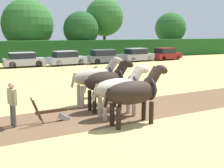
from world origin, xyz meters
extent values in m
plane|color=tan|center=(0.00, 0.00, 0.00)|extent=(240.00, 240.00, 0.00)
cube|color=brown|center=(-4.96, 1.48, 0.00)|extent=(29.11, 5.43, 0.01)
cube|color=#1E511E|center=(0.00, 26.93, 1.25)|extent=(62.09, 1.96, 2.50)
cylinder|color=brown|center=(-0.16, 31.38, 1.31)|extent=(0.44, 0.44, 2.62)
sphere|color=#2D6628|center=(-0.16, 31.38, 4.55)|extent=(6.99, 6.99, 6.99)
cylinder|color=brown|center=(6.68, 28.97, 1.30)|extent=(0.44, 0.44, 2.59)
sphere|color=#1E4C1E|center=(6.68, 28.97, 3.95)|extent=(4.93, 4.93, 4.93)
cylinder|color=#4C3823|center=(10.95, 30.82, 2.11)|extent=(0.44, 0.44, 4.22)
sphere|color=#2D6628|center=(10.95, 30.82, 5.78)|extent=(5.68, 5.68, 5.68)
cylinder|color=brown|center=(22.61, 30.36, 1.41)|extent=(0.44, 0.44, 2.81)
sphere|color=#235623|center=(22.61, 30.36, 4.21)|extent=(5.09, 5.09, 5.09)
ellipsoid|color=black|center=(-0.50, 0.06, 1.26)|extent=(2.30, 1.10, 0.89)
cylinder|color=black|center=(0.20, 0.37, 0.43)|extent=(0.18, 0.18, 0.86)
cylinder|color=black|center=(0.24, -0.15, 0.43)|extent=(0.18, 0.18, 0.86)
cylinder|color=black|center=(-1.25, 0.26, 0.43)|extent=(0.18, 0.18, 0.86)
cylinder|color=black|center=(-1.21, -0.25, 0.43)|extent=(0.18, 0.18, 0.86)
cylinder|color=black|center=(0.44, 0.12, 1.76)|extent=(0.84, 0.48, 0.91)
ellipsoid|color=black|center=(0.86, 0.16, 2.06)|extent=(0.70, 0.31, 0.54)
cube|color=black|center=(0.63, 0.14, 1.95)|extent=(0.43, 0.11, 0.57)
cylinder|color=black|center=(-1.56, -0.02, 1.17)|extent=(0.31, 0.14, 0.71)
torus|color=black|center=(0.28, 0.11, 1.33)|extent=(0.18, 0.91, 0.91)
ellipsoid|color=#B2A38E|center=(-0.59, 1.21, 1.23)|extent=(2.17, 1.01, 0.82)
cylinder|color=#B2A38E|center=(0.08, 1.50, 0.43)|extent=(0.18, 0.18, 0.86)
cylinder|color=#B2A38E|center=(0.11, 1.03, 0.43)|extent=(0.18, 0.18, 0.86)
cylinder|color=#B2A38E|center=(-1.29, 1.40, 0.43)|extent=(0.18, 0.18, 0.86)
cylinder|color=#B2A38E|center=(-1.26, 0.93, 0.43)|extent=(0.18, 0.18, 0.86)
cylinder|color=#B2A38E|center=(0.31, 1.28, 1.68)|extent=(0.77, 0.44, 0.83)
ellipsoid|color=#B2A38E|center=(0.69, 1.31, 1.95)|extent=(0.70, 0.31, 0.54)
cube|color=gray|center=(0.48, 1.29, 1.85)|extent=(0.39, 0.11, 0.52)
cylinder|color=gray|center=(-1.59, 1.14, 1.14)|extent=(0.31, 0.14, 0.71)
torus|color=black|center=(0.15, 1.27, 1.29)|extent=(0.17, 0.85, 0.84)
ellipsoid|color=black|center=(-0.67, 2.37, 1.33)|extent=(2.03, 1.07, 0.89)
cylinder|color=black|center=(-0.06, 2.68, 0.47)|extent=(0.18, 0.18, 0.93)
cylinder|color=black|center=(-0.02, 2.16, 0.47)|extent=(0.18, 0.18, 0.93)
cylinder|color=black|center=(-1.33, 2.58, 0.47)|extent=(0.18, 0.18, 0.93)
cylinder|color=black|center=(-1.29, 2.07, 0.47)|extent=(0.18, 0.18, 0.93)
cylinder|color=black|center=(0.16, 2.43, 1.80)|extent=(0.80, 0.48, 0.84)
ellipsoid|color=black|center=(0.54, 2.46, 2.07)|extent=(0.70, 0.31, 0.54)
cube|color=gray|center=(0.33, 2.45, 1.99)|extent=(0.39, 0.11, 0.52)
cylinder|color=gray|center=(-1.60, 2.31, 1.24)|extent=(0.31, 0.14, 0.71)
torus|color=black|center=(0.01, 2.42, 1.40)|extent=(0.18, 0.91, 0.90)
ellipsoid|color=#B2A38E|center=(-0.76, 3.53, 1.38)|extent=(2.31, 1.01, 0.81)
cylinder|color=#B2A38E|center=(-0.04, 3.82, 0.51)|extent=(0.18, 0.18, 1.02)
cylinder|color=#B2A38E|center=(-0.01, 3.35, 0.51)|extent=(0.18, 0.18, 1.02)
cylinder|color=#B2A38E|center=(-1.51, 3.71, 0.51)|extent=(0.18, 0.18, 1.02)
cylinder|color=#B2A38E|center=(-1.47, 3.25, 0.51)|extent=(0.18, 0.18, 1.02)
cylinder|color=#B2A38E|center=(0.20, 3.60, 1.83)|extent=(0.77, 0.44, 0.83)
ellipsoid|color=#B2A38E|center=(0.58, 3.63, 2.10)|extent=(0.70, 0.31, 0.54)
cube|color=gray|center=(0.37, 3.61, 2.00)|extent=(0.40, 0.11, 0.52)
cylinder|color=gray|center=(-1.83, 3.45, 1.29)|extent=(0.31, 0.14, 0.71)
torus|color=black|center=(0.03, 3.59, 1.44)|extent=(0.17, 0.84, 0.83)
cube|color=#4C331E|center=(-3.27, 1.60, 0.45)|extent=(1.26, 0.19, 0.12)
cube|color=#939399|center=(-2.77, 1.64, 0.10)|extent=(0.49, 0.23, 0.39)
cylinder|color=#4C331E|center=(-3.84, 1.76, 0.55)|extent=(0.40, 0.09, 0.96)
cylinder|color=#4C331E|center=(-3.81, 1.36, 0.55)|extent=(0.40, 0.09, 0.96)
cylinder|color=#4C4C4C|center=(-4.72, 1.76, 0.43)|extent=(0.14, 0.14, 0.85)
cylinder|color=#4C4C4C|center=(-4.67, 1.54, 0.43)|extent=(0.14, 0.14, 0.85)
cube|color=tan|center=(-4.69, 1.65, 1.16)|extent=(0.31, 0.53, 0.60)
sphere|color=tan|center=(-4.69, 1.65, 1.58)|extent=(0.23, 0.23, 0.23)
cylinder|color=tan|center=(-4.76, 1.94, 1.13)|extent=(0.09, 0.09, 0.57)
cylinder|color=tan|center=(-4.62, 1.36, 1.13)|extent=(0.09, 0.09, 0.57)
cylinder|color=#38332D|center=(-0.17, 5.12, 0.42)|extent=(0.14, 0.14, 0.83)
cylinder|color=#38332D|center=(-0.04, 4.95, 0.42)|extent=(0.14, 0.14, 0.83)
cube|color=#3D5184|center=(-0.10, 5.03, 1.12)|extent=(0.46, 0.50, 0.59)
sphere|color=tan|center=(-0.10, 5.03, 1.54)|extent=(0.22, 0.22, 0.22)
cylinder|color=#3D5184|center=(-0.28, 5.26, 1.10)|extent=(0.09, 0.09, 0.55)
cylinder|color=#3D5184|center=(0.07, 4.81, 1.10)|extent=(0.09, 0.09, 0.55)
cylinder|color=tan|center=(-0.10, 5.03, 1.60)|extent=(0.43, 0.43, 0.02)
cylinder|color=tan|center=(-0.10, 5.03, 1.65)|extent=(0.21, 0.21, 0.10)
cube|color=#A8A8B2|center=(-2.05, 20.82, 0.53)|extent=(4.24, 1.90, 0.70)
cube|color=black|center=(-2.25, 20.81, 1.16)|extent=(2.57, 1.65, 0.57)
cube|color=#A8A8B2|center=(-2.25, 20.81, 1.48)|extent=(2.57, 1.65, 0.06)
cylinder|color=black|center=(-0.79, 21.62, 0.34)|extent=(0.69, 0.25, 0.68)
cylinder|color=black|center=(-0.72, 20.14, 0.34)|extent=(0.69, 0.25, 0.68)
cylinder|color=black|center=(-3.37, 21.50, 0.34)|extent=(0.69, 0.25, 0.68)
cylinder|color=black|center=(-3.30, 20.02, 0.34)|extent=(0.69, 0.25, 0.68)
cube|color=#A8A8B2|center=(2.41, 20.66, 0.54)|extent=(4.25, 2.27, 0.71)
cube|color=black|center=(2.21, 20.63, 1.19)|extent=(2.62, 1.87, 0.59)
cube|color=#A8A8B2|center=(2.21, 20.63, 1.51)|extent=(2.62, 1.87, 0.06)
cylinder|color=black|center=(3.55, 21.58, 0.34)|extent=(0.70, 0.31, 0.68)
cylinder|color=black|center=(3.76, 20.09, 0.34)|extent=(0.70, 0.31, 0.68)
cylinder|color=black|center=(1.06, 21.23, 0.34)|extent=(0.70, 0.31, 0.68)
cylinder|color=black|center=(1.27, 19.74, 0.34)|extent=(0.70, 0.31, 0.68)
cube|color=#565B66|center=(6.91, 20.84, 0.54)|extent=(4.35, 1.97, 0.73)
cube|color=black|center=(6.70, 20.83, 1.21)|extent=(2.64, 1.70, 0.61)
cube|color=#565B66|center=(6.70, 20.83, 1.54)|extent=(2.64, 1.70, 0.06)
cylinder|color=black|center=(8.18, 21.67, 0.33)|extent=(0.67, 0.26, 0.65)
cylinder|color=black|center=(8.27, 20.17, 0.33)|extent=(0.67, 0.26, 0.65)
cylinder|color=black|center=(5.55, 21.51, 0.33)|extent=(0.67, 0.26, 0.65)
cylinder|color=black|center=(5.64, 20.01, 0.33)|extent=(0.67, 0.26, 0.65)
cube|color=#9E9EA8|center=(11.41, 21.27, 0.55)|extent=(4.24, 2.36, 0.74)
cube|color=black|center=(11.21, 21.25, 1.24)|extent=(2.62, 1.96, 0.63)
cube|color=#9E9EA8|center=(11.21, 21.25, 1.58)|extent=(2.62, 1.96, 0.06)
cylinder|color=black|center=(12.54, 22.24, 0.32)|extent=(0.67, 0.30, 0.65)
cylinder|color=black|center=(12.75, 20.64, 0.32)|extent=(0.67, 0.30, 0.65)
cylinder|color=black|center=(10.06, 21.90, 0.32)|extent=(0.67, 0.30, 0.65)
cylinder|color=black|center=(10.28, 20.31, 0.32)|extent=(0.67, 0.30, 0.65)
cube|color=maroon|center=(15.76, 21.40, 0.53)|extent=(4.20, 2.39, 0.71)
cube|color=black|center=(15.56, 21.37, 1.19)|extent=(2.60, 1.97, 0.60)
cube|color=maroon|center=(15.56, 21.37, 1.52)|extent=(2.60, 1.97, 0.06)
cylinder|color=black|center=(16.84, 22.37, 0.31)|extent=(0.65, 0.32, 0.62)
cylinder|color=black|center=(17.09, 20.82, 0.31)|extent=(0.65, 0.32, 0.62)
cylinder|color=black|center=(14.42, 21.98, 0.31)|extent=(0.65, 0.32, 0.62)
cylinder|color=black|center=(14.67, 20.43, 0.31)|extent=(0.65, 0.32, 0.62)
camera|label=1|loc=(-5.38, -9.13, 3.50)|focal=45.00mm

